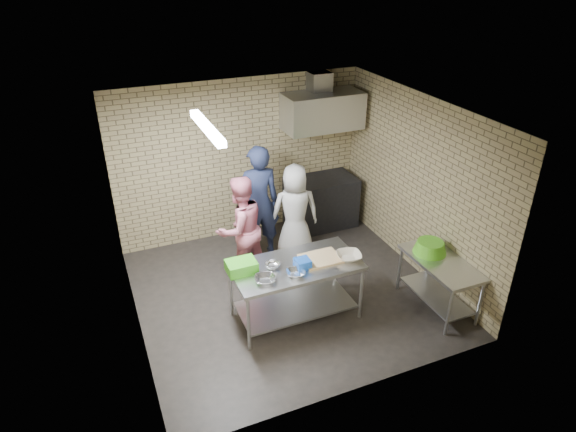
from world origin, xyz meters
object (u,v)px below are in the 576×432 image
object	(u,v)px
bottle_green	(341,110)
prep_table	(296,291)
green_crate	(241,267)
green_basin	(430,247)
man_navy	(258,202)
blue_tub	(303,264)
woman_pink	(240,229)
side_counter	(438,284)
stove	(321,202)
woman_white	(295,211)

from	to	relation	value
bottle_green	prep_table	bearing A→B (deg)	-128.08
green_crate	green_basin	size ratio (longest dim) A/B	0.81
man_navy	prep_table	bearing A→B (deg)	90.80
prep_table	green_crate	xyz separation A→B (m)	(-0.70, 0.12, 0.50)
blue_tub	bottle_green	bearing A→B (deg)	53.77
green_basin	woman_pink	distance (m)	2.71
green_basin	side_counter	bearing A→B (deg)	-85.43
bottle_green	man_navy	world-z (taller)	bottle_green
prep_table	bottle_green	world-z (taller)	bottle_green
man_navy	stove	bearing A→B (deg)	-155.76
blue_tub	man_navy	xyz separation A→B (m)	(0.04, 1.78, 0.04)
side_counter	prep_table	bearing A→B (deg)	163.41
side_counter	man_navy	distance (m)	2.94
man_navy	blue_tub	bearing A→B (deg)	92.58
prep_table	bottle_green	xyz separation A→B (m)	(1.90, 2.42, 1.59)
green_basin	bottle_green	xyz separation A→B (m)	(0.02, 2.74, 1.18)
man_navy	green_basin	bearing A→B (deg)	135.75
prep_table	bottle_green	size ratio (longest dim) A/B	11.22
stove	bottle_green	distance (m)	1.65
bottle_green	side_counter	bearing A→B (deg)	-90.00
green_crate	woman_white	distance (m)	1.90
green_crate	man_navy	bearing A→B (deg)	63.10
stove	man_navy	bearing A→B (deg)	-159.73
man_navy	woman_white	world-z (taller)	man_navy
side_counter	green_crate	distance (m)	2.74
prep_table	man_navy	world-z (taller)	man_navy
green_crate	side_counter	bearing A→B (deg)	-14.78
prep_table	side_counter	xyz separation A→B (m)	(1.90, -0.57, -0.05)
green_basin	green_crate	bearing A→B (deg)	170.41
prep_table	stove	distance (m)	2.62
woman_pink	side_counter	bearing A→B (deg)	124.79
blue_tub	prep_table	bearing A→B (deg)	116.57
green_crate	bottle_green	bearing A→B (deg)	41.56
side_counter	green_basin	bearing A→B (deg)	94.57
green_basin	bottle_green	bearing A→B (deg)	89.58
green_crate	woman_white	xyz separation A→B (m)	(1.33, 1.36, -0.14)
blue_tub	side_counter	bearing A→B (deg)	-14.13
blue_tub	bottle_green	size ratio (longest dim) A/B	1.25
green_crate	woman_pink	distance (m)	1.14
prep_table	green_basin	xyz separation A→B (m)	(1.88, -0.32, 0.41)
green_basin	stove	bearing A→B (deg)	99.76
stove	bottle_green	size ratio (longest dim) A/B	8.00
green_crate	green_basin	bearing A→B (deg)	-9.59
bottle_green	man_navy	xyz separation A→B (m)	(-1.81, -0.74, -1.07)
side_counter	man_navy	bearing A→B (deg)	128.77
bottle_green	green_crate	bearing A→B (deg)	-138.44
woman_pink	blue_tub	bearing A→B (deg)	90.39
bottle_green	woman_pink	size ratio (longest dim) A/B	0.09
man_navy	woman_white	bearing A→B (deg)	162.83
side_counter	woman_white	world-z (taller)	woman_white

